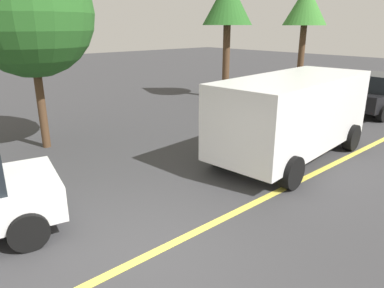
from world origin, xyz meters
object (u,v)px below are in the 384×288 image
Objects in this scene: tree_centre_verge at (306,7)px; tree_left_verge at (228,4)px; car_black_approaching at (379,94)px; white_van at (292,112)px; tree_right_verge at (29,14)px.

tree_left_verge is at bearing 165.82° from tree_centre_verge.
white_van is at bearing -175.11° from car_black_approaching.
tree_right_verge is (-9.55, -1.72, -0.65)m from tree_left_verge.
tree_centre_verge is at bearing 2.15° from tree_right_verge.
white_van is 9.14m from tree_left_verge.
tree_left_verge is at bearing 109.96° from car_black_approaching.
car_black_approaching is 7.71m from tree_left_verge.
tree_centre_verge reaches higher than car_black_approaching.
car_black_approaching is at bearing -21.58° from tree_right_verge.
tree_right_verge is (-11.88, 4.70, 2.95)m from car_black_approaching.
tree_centre_verge is 1.00× the size of tree_right_verge.
tree_left_verge reaches higher than tree_right_verge.
tree_left_verge is at bearing 10.20° from tree_right_verge.
tree_left_verge is 4.83m from tree_centre_verge.
tree_centre_verge reaches higher than tree_right_verge.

